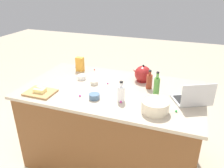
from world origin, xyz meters
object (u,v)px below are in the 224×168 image
cutting_board (40,92)px  ramekin_small (94,96)px  laptop (193,98)px  kettle (143,74)px  bottle_vinegar (121,93)px  ramekin_medium (94,83)px  bottle_olive (157,87)px  butter_stick_left (41,89)px  butter_stick_right (39,91)px  kitchen_timer (78,65)px  ramekin_wide (82,77)px  bottle_soy (149,81)px  candy_bag (80,64)px  mixing_bowl_large (155,106)px

cutting_board → ramekin_small: bearing=-171.8°
laptop → kettle: laptop is taller
bottle_vinegar → ramekin_medium: 0.45m
bottle_olive → butter_stick_left: size_ratio=2.25×
butter_stick_right → kitchen_timer: size_ratio=1.43×
ramekin_wide → butter_stick_left: bearing=62.7°
ramekin_small → kettle: bearing=-120.8°
butter_stick_left → butter_stick_right: same height
laptop → bottle_soy: laptop is taller
bottle_olive → candy_bag: bearing=-19.5°
mixing_bowl_large → bottle_vinegar: (0.32, -0.08, 0.02)m
kettle → butter_stick_right: (0.86, 0.65, -0.04)m
bottle_soy → ramekin_small: bottle_soy is taller
kettle → cutting_board: 1.07m
mixing_bowl_large → cutting_board: bearing=2.4°
kitchen_timer → laptop: bearing=161.5°
kettle → candy_bag: 0.78m
mixing_bowl_large → candy_bag: bearing=-31.5°
cutting_board → ramekin_small: size_ratio=2.83×
mixing_bowl_large → bottle_soy: 0.45m
bottle_olive → ramekin_medium: bearing=-4.1°
mixing_bowl_large → cutting_board: 1.11m
butter_stick_right → kitchen_timer: (-0.00, -0.79, -0.00)m
bottle_soy → ramekin_wide: size_ratio=2.12×
laptop → kitchen_timer: laptop is taller
butter_stick_left → bottle_vinegar: bearing=-172.7°
mixing_bowl_large → kitchen_timer: bearing=-33.2°
bottle_soy → butter_stick_left: bearing=24.7°
butter_stick_left → ramekin_small: butter_stick_left is taller
ramekin_medium → candy_bag: bearing=-43.2°
bottle_vinegar → ramekin_small: bearing=10.4°
bottle_soy → laptop: bearing=158.4°
butter_stick_right → candy_bag: (-0.09, -0.69, 0.05)m
laptop → kettle: bearing=-31.8°
butter_stick_right → mixing_bowl_large: bearing=-176.5°
bottle_olive → ramekin_wide: size_ratio=2.68×
laptop → kitchen_timer: (1.39, -0.46, -0.01)m
butter_stick_left → kitchen_timer: 0.74m
bottle_olive → ramekin_wide: bearing=-8.6°
laptop → ramekin_wide: 1.19m
bottle_olive → ramekin_small: bearing=24.9°
laptop → ramekin_wide: (1.18, -0.15, -0.02)m
kitchen_timer → ramekin_medium: bearing=135.6°
bottle_vinegar → ramekin_medium: size_ratio=2.49×
bottle_vinegar → butter_stick_left: size_ratio=1.77×
cutting_board → kitchen_timer: bearing=-90.4°
bottle_olive → kettle: size_ratio=1.16×
bottle_vinegar → ramekin_wide: (0.56, -0.33, -0.05)m
bottle_soy → ramekin_wide: bottle_soy is taller
ramekin_small → kitchen_timer: kitchen_timer is taller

